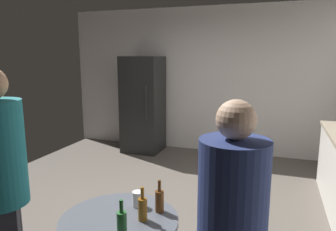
{
  "coord_description": "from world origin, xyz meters",
  "views": [
    {
      "loc": [
        1.35,
        -3.23,
        1.81
      ],
      "look_at": [
        0.11,
        0.33,
        1.09
      ],
      "focal_mm": 33.72,
      "sensor_mm": 36.0,
      "label": 1
    }
  ],
  "objects_px": {
    "beer_bottle_green": "(122,223)",
    "plastic_cup_white": "(138,199)",
    "beer_bottle_brown": "(160,200)",
    "beer_bottle_amber": "(143,208)",
    "person_in_teal_shirt": "(0,179)",
    "refrigerator": "(143,104)"
  },
  "relations": [
    {
      "from": "refrigerator",
      "to": "beer_bottle_amber",
      "type": "height_order",
      "value": "refrigerator"
    },
    {
      "from": "beer_bottle_brown",
      "to": "person_in_teal_shirt",
      "type": "relative_size",
      "value": 0.13
    },
    {
      "from": "beer_bottle_brown",
      "to": "beer_bottle_green",
      "type": "xyz_separation_m",
      "value": [
        -0.11,
        -0.35,
        0.0
      ]
    },
    {
      "from": "plastic_cup_white",
      "to": "person_in_teal_shirt",
      "type": "height_order",
      "value": "person_in_teal_shirt"
    },
    {
      "from": "beer_bottle_amber",
      "to": "person_in_teal_shirt",
      "type": "bearing_deg",
      "value": -160.41
    },
    {
      "from": "beer_bottle_green",
      "to": "refrigerator",
      "type": "bearing_deg",
      "value": 111.77
    },
    {
      "from": "beer_bottle_green",
      "to": "plastic_cup_white",
      "type": "relative_size",
      "value": 2.09
    },
    {
      "from": "refrigerator",
      "to": "person_in_teal_shirt",
      "type": "bearing_deg",
      "value": -79.6
    },
    {
      "from": "refrigerator",
      "to": "person_in_teal_shirt",
      "type": "relative_size",
      "value": 1.03
    },
    {
      "from": "beer_bottle_green",
      "to": "plastic_cup_white",
      "type": "height_order",
      "value": "beer_bottle_green"
    },
    {
      "from": "plastic_cup_white",
      "to": "beer_bottle_green",
      "type": "bearing_deg",
      "value": -79.88
    },
    {
      "from": "refrigerator",
      "to": "beer_bottle_green",
      "type": "height_order",
      "value": "refrigerator"
    },
    {
      "from": "beer_bottle_amber",
      "to": "beer_bottle_brown",
      "type": "height_order",
      "value": "same"
    },
    {
      "from": "beer_bottle_amber",
      "to": "beer_bottle_green",
      "type": "distance_m",
      "value": 0.21
    },
    {
      "from": "plastic_cup_white",
      "to": "beer_bottle_brown",
      "type": "bearing_deg",
      "value": -8.1
    },
    {
      "from": "beer_bottle_green",
      "to": "beer_bottle_brown",
      "type": "bearing_deg",
      "value": 72.72
    },
    {
      "from": "beer_bottle_brown",
      "to": "plastic_cup_white",
      "type": "xyz_separation_m",
      "value": [
        -0.18,
        0.03,
        -0.03
      ]
    },
    {
      "from": "beer_bottle_amber",
      "to": "person_in_teal_shirt",
      "type": "height_order",
      "value": "person_in_teal_shirt"
    },
    {
      "from": "beer_bottle_amber",
      "to": "person_in_teal_shirt",
      "type": "distance_m",
      "value": 0.94
    },
    {
      "from": "beer_bottle_amber",
      "to": "plastic_cup_white",
      "type": "distance_m",
      "value": 0.21
    },
    {
      "from": "beer_bottle_brown",
      "to": "refrigerator",
      "type": "bearing_deg",
      "value": 115.21
    },
    {
      "from": "beer_bottle_green",
      "to": "plastic_cup_white",
      "type": "xyz_separation_m",
      "value": [
        -0.07,
        0.38,
        -0.03
      ]
    }
  ]
}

